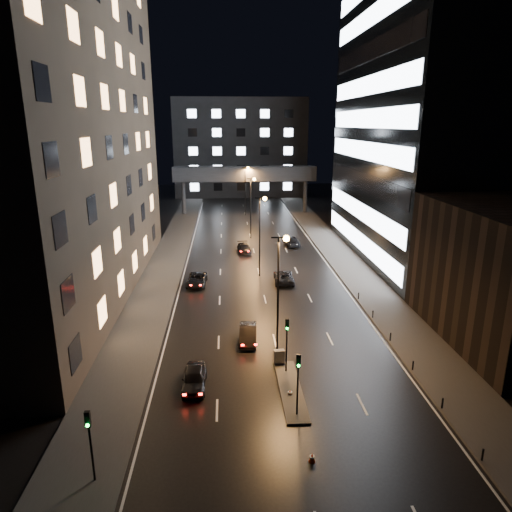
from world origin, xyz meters
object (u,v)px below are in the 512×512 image
(car_away_a, at_px, (194,378))
(car_away_b, at_px, (248,334))
(car_toward_b, at_px, (292,241))
(utility_cabinet, at_px, (279,357))
(car_away_c, at_px, (197,280))
(car_toward_a, at_px, (284,277))
(car_away_d, at_px, (244,248))

(car_away_a, bearing_deg, car_away_b, 58.94)
(car_toward_b, height_order, utility_cabinet, car_toward_b)
(car_away_c, height_order, car_toward_b, car_toward_b)
(utility_cabinet, bearing_deg, car_toward_b, 73.04)
(car_away_a, height_order, car_away_b, car_away_a)
(car_away_b, xyz_separation_m, car_away_c, (-5.39, 15.18, -0.04))
(car_away_b, xyz_separation_m, utility_cabinet, (2.29, -4.32, 0.02))
(car_away_c, bearing_deg, utility_cabinet, -65.00)
(car_away_c, distance_m, car_toward_b, 22.51)
(car_away_a, bearing_deg, car_toward_a, 67.50)
(car_toward_a, relative_size, car_toward_b, 1.00)
(car_toward_a, bearing_deg, utility_cabinet, 84.24)
(car_away_a, bearing_deg, car_away_c, 93.12)
(car_toward_a, distance_m, utility_cabinet, 19.99)
(car_away_c, relative_size, car_toward_a, 0.97)
(car_toward_a, xyz_separation_m, car_toward_b, (3.43, 17.35, 0.03))
(car_away_b, distance_m, car_toward_a, 16.31)
(utility_cabinet, bearing_deg, car_toward_a, 74.41)
(car_away_b, distance_m, utility_cabinet, 4.89)
(car_away_b, relative_size, car_toward_a, 0.86)
(car_away_a, height_order, car_toward_a, car_away_a)
(car_away_a, xyz_separation_m, utility_cabinet, (6.59, 2.73, 0.01))
(car_away_d, bearing_deg, car_away_b, -97.03)
(car_away_a, distance_m, utility_cabinet, 7.13)
(car_away_b, height_order, car_toward_a, car_away_b)
(car_toward_b, bearing_deg, car_away_b, 72.56)
(car_away_b, xyz_separation_m, car_toward_b, (8.60, 32.82, 0.01))
(car_away_a, xyz_separation_m, car_toward_b, (12.89, 39.86, -0.00))
(car_away_d, bearing_deg, car_toward_b, 19.63)
(car_away_d, relative_size, car_toward_b, 0.89)
(car_away_c, relative_size, utility_cabinet, 4.15)
(car_away_b, xyz_separation_m, car_toward_a, (5.17, 15.47, -0.02))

